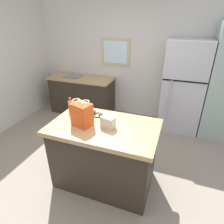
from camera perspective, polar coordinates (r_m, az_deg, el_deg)
name	(u,v)px	position (r m, az deg, el deg)	size (l,w,h in m)	color
ground	(100,177)	(3.04, -3.61, -19.10)	(6.01, 6.01, 0.00)	gray
back_wall	(140,58)	(4.44, 8.33, 15.69)	(5.01, 0.13, 2.70)	silver
kitchen_island	(105,154)	(2.69, -2.26, -12.61)	(1.39, 0.85, 0.94)	#33281E
refrigerator	(183,88)	(4.07, 20.59, 6.93)	(0.79, 0.66, 1.83)	#B7B7BC
tall_cabinet	(222,84)	(4.10, 30.19, 7.33)	(0.50, 0.59, 2.13)	#9EB2A8
sink_counter	(82,95)	(4.77, -8.94, 5.21)	(1.53, 0.67, 1.08)	#33281E
shopping_bag	(82,114)	(2.39, -9.09, -0.71)	(0.28, 0.24, 0.34)	#DB511E
small_box	(108,122)	(2.34, -1.25, -3.08)	(0.17, 0.10, 0.14)	beige
bottle	(70,105)	(2.80, -12.41, 2.00)	(0.07, 0.07, 0.21)	#C66633
ear_defenders	(97,114)	(2.65, -4.46, -0.62)	(0.19, 0.19, 0.06)	black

